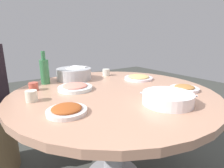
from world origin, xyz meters
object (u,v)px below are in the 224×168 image
object	(u,v)px
dish_stirfry	(67,110)
tea_cup_near	(34,86)
green_bottle	(45,71)
soup_bowl	(168,99)
dish_tofu_braise	(184,88)
dish_shrimp	(75,87)
rice_bowl	(74,74)
round_dining_table	(113,105)
tea_cup_far	(31,96)
tea_cup_side	(106,72)
dish_noodles	(138,77)

from	to	relation	value
dish_stirfry	tea_cup_near	bearing A→B (deg)	-175.38
tea_cup_near	green_bottle	bearing A→B (deg)	138.69
soup_bowl	dish_stirfry	distance (m)	0.55
dish_tofu_braise	dish_shrimp	distance (m)	0.77
rice_bowl	dish_shrimp	world-z (taller)	rice_bowl
soup_bowl	green_bottle	world-z (taller)	green_bottle
dish_tofu_braise	tea_cup_near	xyz separation A→B (m)	(-0.61, -0.87, 0.01)
dish_tofu_braise	tea_cup_near	distance (m)	1.06
soup_bowl	dish_stirfry	world-z (taller)	soup_bowl
round_dining_table	dish_tofu_braise	xyz separation A→B (m)	(0.29, 0.41, 0.13)
tea_cup_far	dish_shrimp	bearing A→B (deg)	103.45
soup_bowl	dish_tofu_braise	xyz separation A→B (m)	(-0.10, 0.32, -0.02)
soup_bowl	tea_cup_side	size ratio (longest dim) A/B	4.06
rice_bowl	tea_cup_far	xyz separation A→B (m)	(0.37, -0.43, -0.02)
dish_shrimp	soup_bowl	bearing A→B (deg)	28.81
dish_shrimp	tea_cup_far	size ratio (longest dim) A/B	3.62
dish_stirfry	green_bottle	world-z (taller)	green_bottle
dish_noodles	dish_tofu_braise	bearing A→B (deg)	4.44
round_dining_table	tea_cup_side	xyz separation A→B (m)	(-0.44, 0.23, 0.15)
soup_bowl	dish_tofu_braise	bearing A→B (deg)	107.59
round_dining_table	dish_noodles	distance (m)	0.42
rice_bowl	dish_noodles	xyz separation A→B (m)	(0.32, 0.47, -0.04)
soup_bowl	green_bottle	bearing A→B (deg)	-153.19
soup_bowl	dish_tofu_braise	size ratio (longest dim) A/B	1.43
tea_cup_far	dish_noodles	bearing A→B (deg)	93.09
dish_stirfry	tea_cup_far	distance (m)	0.30
dish_tofu_braise	tea_cup_side	xyz separation A→B (m)	(-0.72, -0.18, 0.02)
rice_bowl	soup_bowl	bearing A→B (deg)	11.91
round_dining_table	green_bottle	size ratio (longest dim) A/B	5.36
dish_noodles	tea_cup_far	size ratio (longest dim) A/B	3.70
round_dining_table	dish_noodles	size ratio (longest dim) A/B	5.64
tea_cup_near	tea_cup_far	bearing A→B (deg)	-15.04
dish_shrimp	tea_cup_side	distance (m)	0.52
round_dining_table	tea_cup_far	xyz separation A→B (m)	(-0.09, -0.52, 0.15)
tea_cup_far	rice_bowl	bearing A→B (deg)	130.72
dish_stirfry	tea_cup_far	world-z (taller)	tea_cup_far
dish_stirfry	tea_cup_near	distance (m)	0.51
dish_stirfry	tea_cup_side	xyz separation A→B (m)	(-0.62, 0.65, 0.01)
tea_cup_side	dish_shrimp	bearing A→B (deg)	-58.66
green_bottle	dish_noodles	bearing A→B (deg)	66.07
tea_cup_side	rice_bowl	bearing A→B (deg)	-95.03
soup_bowl	dish_shrimp	bearing A→B (deg)	-151.19
soup_bowl	dish_shrimp	world-z (taller)	soup_bowl
dish_stirfry	tea_cup_side	world-z (taller)	tea_cup_side
dish_stirfry	green_bottle	distance (m)	0.65
soup_bowl	dish_noodles	xyz separation A→B (m)	(-0.53, 0.29, -0.01)
dish_stirfry	dish_tofu_braise	xyz separation A→B (m)	(0.10, 0.83, -0.00)
dish_tofu_braise	tea_cup_side	world-z (taller)	tea_cup_side
soup_bowl	green_bottle	size ratio (longest dim) A/B	1.08
dish_shrimp	green_bottle	size ratio (longest dim) A/B	0.93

